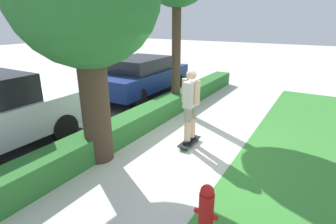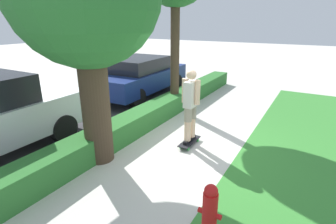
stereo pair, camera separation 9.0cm
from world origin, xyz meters
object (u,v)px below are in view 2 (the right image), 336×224
Objects in this scene: skateboard at (189,142)px; fire_hydrant at (210,214)px; skater_person at (191,105)px; parked_car_middle at (139,76)px.

skateboard is 2.81m from fire_hydrant.
skater_person reaches higher than parked_car_middle.
fire_hydrant is (-5.22, -4.87, -0.33)m from parked_car_middle.
fire_hydrant is at bearing -149.35° from skateboard.
skateboard is at bearing 180.00° from skater_person.
skater_person is 2.84m from fire_hydrant.
skateboard is at bearing 30.65° from fire_hydrant.
parked_car_middle is 7.14m from fire_hydrant.
fire_hydrant is (-2.40, -1.42, 0.35)m from skateboard.
skater_person is at bearing -130.91° from parked_car_middle.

